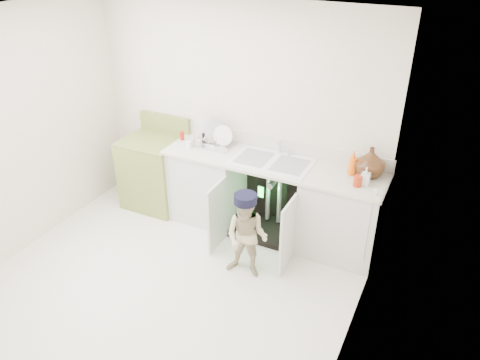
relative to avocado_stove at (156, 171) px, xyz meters
name	(u,v)px	position (x,y,z in m)	size (l,w,h in m)	color
ground	(172,280)	(0.97, -1.18, -0.45)	(3.50, 3.50, 0.00)	beige
room_shell	(162,169)	(0.97, -1.18, 0.80)	(6.00, 5.50, 1.26)	silver
counter_run	(273,197)	(1.55, 0.03, 0.02)	(2.44, 1.02, 1.21)	silver
avocado_stove	(156,171)	(0.00, 0.00, 0.00)	(0.70, 0.65, 1.09)	olive
repair_worker	(247,236)	(1.60, -0.76, 0.01)	(0.46, 0.63, 0.91)	beige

